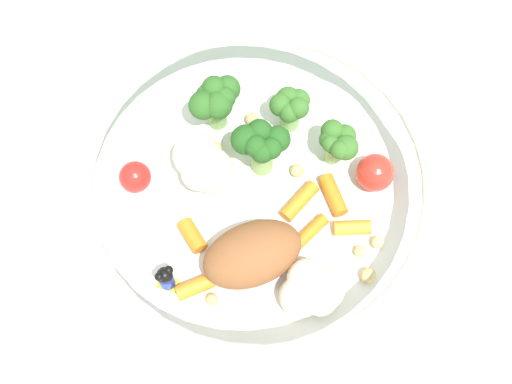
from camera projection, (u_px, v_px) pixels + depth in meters
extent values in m
plane|color=silver|center=(267.00, 221.00, 0.57)|extent=(2.40, 2.40, 0.00)
cylinder|color=white|center=(256.00, 206.00, 0.56)|extent=(0.25, 0.25, 0.01)
torus|color=white|center=(256.00, 180.00, 0.52)|extent=(0.26, 0.26, 0.01)
ellipsoid|color=brown|center=(252.00, 254.00, 0.52)|extent=(0.08, 0.06, 0.04)
cylinder|color=#8EB766|center=(333.00, 153.00, 0.57)|extent=(0.01, 0.01, 0.02)
sphere|color=#386B28|center=(345.00, 136.00, 0.55)|extent=(0.02, 0.02, 0.02)
sphere|color=#386B28|center=(332.00, 131.00, 0.55)|extent=(0.02, 0.02, 0.02)
sphere|color=#386B28|center=(329.00, 140.00, 0.55)|extent=(0.02, 0.02, 0.02)
sphere|color=#386B28|center=(330.00, 143.00, 0.54)|extent=(0.01, 0.01, 0.01)
sphere|color=#386B28|center=(340.00, 150.00, 0.54)|extent=(0.01, 0.01, 0.01)
sphere|color=#386B28|center=(342.00, 144.00, 0.55)|extent=(0.02, 0.02, 0.02)
cylinder|color=#7FAD5B|center=(290.00, 119.00, 0.58)|extent=(0.01, 0.01, 0.02)
sphere|color=#386B28|center=(299.00, 100.00, 0.56)|extent=(0.02, 0.02, 0.02)
sphere|color=#386B28|center=(288.00, 99.00, 0.56)|extent=(0.02, 0.02, 0.02)
sphere|color=#386B28|center=(281.00, 105.00, 0.56)|extent=(0.02, 0.02, 0.02)
sphere|color=#386B28|center=(289.00, 112.00, 0.56)|extent=(0.02, 0.02, 0.02)
sphere|color=#386B28|center=(298.00, 108.00, 0.55)|extent=(0.02, 0.02, 0.02)
cylinder|color=#8EB766|center=(262.00, 159.00, 0.56)|extent=(0.02, 0.02, 0.03)
sphere|color=#23561E|center=(277.00, 139.00, 0.54)|extent=(0.02, 0.02, 0.02)
sphere|color=#23561E|center=(259.00, 132.00, 0.54)|extent=(0.02, 0.02, 0.02)
sphere|color=#23561E|center=(246.00, 140.00, 0.54)|extent=(0.02, 0.02, 0.02)
sphere|color=#23561E|center=(256.00, 146.00, 0.53)|extent=(0.02, 0.02, 0.02)
sphere|color=#23561E|center=(262.00, 152.00, 0.53)|extent=(0.02, 0.02, 0.02)
sphere|color=#23561E|center=(271.00, 148.00, 0.53)|extent=(0.02, 0.02, 0.02)
cylinder|color=#7FAD5B|center=(217.00, 113.00, 0.57)|extent=(0.02, 0.02, 0.03)
sphere|color=#2D6023|center=(227.00, 89.00, 0.56)|extent=(0.02, 0.02, 0.02)
sphere|color=#2D6023|center=(214.00, 88.00, 0.55)|extent=(0.02, 0.02, 0.02)
sphere|color=#2D6023|center=(208.00, 94.00, 0.55)|extent=(0.02, 0.02, 0.02)
sphere|color=#2D6023|center=(203.00, 105.00, 0.55)|extent=(0.02, 0.02, 0.02)
sphere|color=#2D6023|center=(218.00, 105.00, 0.55)|extent=(0.02, 0.02, 0.02)
sphere|color=#2D6023|center=(224.00, 98.00, 0.55)|extent=(0.02, 0.02, 0.02)
sphere|color=silver|center=(318.00, 287.00, 0.52)|extent=(0.02, 0.02, 0.02)
sphere|color=silver|center=(316.00, 283.00, 0.52)|extent=(0.02, 0.02, 0.02)
sphere|color=silver|center=(308.00, 279.00, 0.52)|extent=(0.03, 0.03, 0.03)
sphere|color=silver|center=(301.00, 296.00, 0.52)|extent=(0.03, 0.03, 0.03)
sphere|color=silver|center=(313.00, 298.00, 0.51)|extent=(0.02, 0.02, 0.02)
sphere|color=silver|center=(321.00, 300.00, 0.51)|extent=(0.02, 0.02, 0.02)
sphere|color=silver|center=(322.00, 289.00, 0.52)|extent=(0.03, 0.03, 0.03)
sphere|color=silver|center=(212.00, 165.00, 0.55)|extent=(0.02, 0.02, 0.02)
sphere|color=silver|center=(196.00, 156.00, 0.55)|extent=(0.04, 0.04, 0.04)
sphere|color=silver|center=(200.00, 172.00, 0.55)|extent=(0.03, 0.03, 0.03)
sphere|color=silver|center=(210.00, 170.00, 0.55)|extent=(0.04, 0.04, 0.04)
cube|color=yellow|center=(168.00, 283.00, 0.53)|extent=(0.02, 0.02, 0.00)
cylinder|color=#1933B2|center=(166.00, 280.00, 0.52)|extent=(0.02, 0.02, 0.02)
sphere|color=black|center=(164.00, 275.00, 0.51)|extent=(0.01, 0.01, 0.01)
sphere|color=black|center=(161.00, 280.00, 0.51)|extent=(0.01, 0.01, 0.01)
sphere|color=black|center=(166.00, 266.00, 0.51)|extent=(0.01, 0.01, 0.01)
cylinder|color=orange|center=(299.00, 201.00, 0.55)|extent=(0.04, 0.02, 0.01)
cylinder|color=orange|center=(352.00, 228.00, 0.55)|extent=(0.03, 0.02, 0.01)
cylinder|color=orange|center=(192.00, 236.00, 0.54)|extent=(0.01, 0.03, 0.01)
cylinder|color=orange|center=(333.00, 195.00, 0.56)|extent=(0.02, 0.03, 0.01)
cylinder|color=orange|center=(308.00, 234.00, 0.54)|extent=(0.04, 0.01, 0.01)
cylinder|color=orange|center=(195.00, 287.00, 0.53)|extent=(0.03, 0.02, 0.01)
sphere|color=red|center=(135.00, 177.00, 0.55)|extent=(0.02, 0.02, 0.02)
sphere|color=red|center=(375.00, 173.00, 0.55)|extent=(0.03, 0.03, 0.03)
sphere|color=tan|center=(368.00, 275.00, 0.53)|extent=(0.01, 0.01, 0.01)
sphere|color=tan|center=(212.00, 300.00, 0.53)|extent=(0.01, 0.01, 0.01)
sphere|color=#D1B775|center=(217.00, 146.00, 0.57)|extent=(0.01, 0.01, 0.01)
sphere|color=#D1B775|center=(360.00, 251.00, 0.54)|extent=(0.01, 0.01, 0.01)
sphere|color=tan|center=(252.00, 119.00, 0.58)|extent=(0.01, 0.01, 0.01)
sphere|color=#D1B775|center=(297.00, 170.00, 0.56)|extent=(0.01, 0.01, 0.01)
sphere|color=#D1B775|center=(377.00, 242.00, 0.54)|extent=(0.01, 0.01, 0.01)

